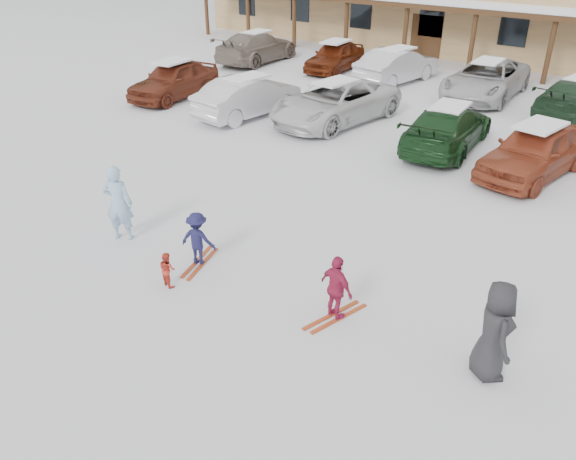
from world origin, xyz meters
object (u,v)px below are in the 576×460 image
Objects in this scene: parked_car_0 at (174,80)px; parked_car_8 at (335,56)px; child_navy at (198,239)px; parked_car_9 at (397,66)px; adult_skier at (118,203)px; parked_car_10 at (486,79)px; parked_car_4 at (535,150)px; parked_car_1 at (248,97)px; child_magenta at (337,288)px; bystander_dark at (494,331)px; parked_car_2 at (335,102)px; toddler_red at (167,269)px; parked_car_7 at (257,47)px; parked_car_3 at (447,128)px.

parked_car_0 is 8.71m from parked_car_8.
child_navy is 17.34m from parked_car_9.
adult_skier is 17.28m from parked_car_10.
parked_car_9 is (6.23, 8.04, 0.01)m from parked_car_0.
parked_car_9 is (-8.37, 7.41, 0.01)m from parked_car_4.
parked_car_1 is (-3.95, 9.05, -0.17)m from adult_skier.
parked_car_1 reaches higher than child_magenta.
parked_car_8 is at bearing -102.82° from adult_skier.
bystander_dark is at bearing -56.34° from parked_car_8.
parked_car_2 is (-6.55, 9.95, 0.09)m from child_magenta.
adult_skier is at bearing 18.99° from child_magenta.
toddler_red is at bearing 63.84° from bystander_dark.
parked_car_8 is at bearing 0.65° from bystander_dark.
toddler_red is at bearing 77.30° from child_navy.
child_magenta is 12.87m from parked_car_1.
parked_car_0 is 0.83× the size of parked_car_7.
parked_car_10 is (-6.16, 16.38, -0.12)m from bystander_dark.
parked_car_2 is at bearing -150.55° from parked_car_1.
child_navy is 0.29× the size of parked_car_8.
child_navy is 0.92× the size of child_magenta.
parked_car_10 is at bearing -81.00° from toddler_red.
bystander_dark is at bearing 129.69° from parked_car_9.
parked_car_0 is 10.17m from parked_car_9.
parked_car_10 reaches higher than parked_car_4.
child_navy is at bearing -65.57° from parked_car_2.
adult_skier reaches higher than parked_car_4.
child_navy is at bearing -72.00° from parked_car_8.
parked_car_10 is (-4.19, 7.38, 0.00)m from parked_car_4.
parked_car_1 reaches higher than parked_car_3.
parked_car_7 is (-12.18, 17.22, 0.40)m from toddler_red.
parked_car_9 reaches higher than parked_car_0.
toddler_red is at bearing 127.92° from parked_car_1.
parked_car_1 is at bearing 123.75° from parked_car_7.
child_magenta is 0.24× the size of parked_car_10.
toddler_red is 0.57× the size of child_magenta.
toddler_red is 18.32m from parked_car_9.
child_magenta is at bearing -151.84° from toddler_red.
parked_car_7 is (-16.33, 6.80, 0.01)m from parked_car_4.
child_magenta is 9.29m from parked_car_4.
toddler_red is at bearing 110.77° from parked_car_9.
parked_car_1 is 0.83× the size of parked_car_2.
adult_skier is at bearing -7.34° from toddler_red.
bystander_dark is at bearing 110.86° from parked_car_3.
adult_skier is 5.69m from child_magenta.
parked_car_0 is 1.07× the size of parked_car_8.
parked_car_8 is (2.66, 8.30, -0.05)m from parked_car_0.
parked_car_0 is at bearing -168.23° from parked_car_4.
child_navy is 0.27× the size of parked_car_0.
parked_car_0 reaches higher than parked_car_8.
parked_car_1 is 0.93× the size of parked_car_3.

